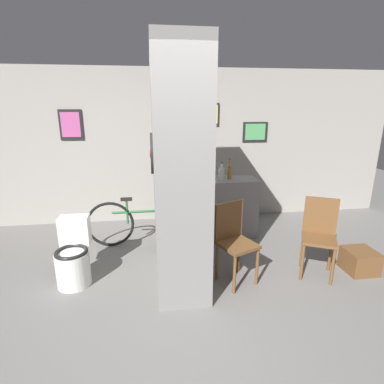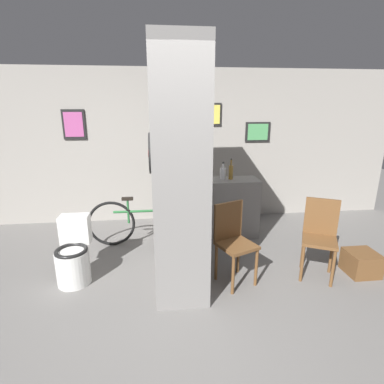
# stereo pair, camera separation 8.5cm
# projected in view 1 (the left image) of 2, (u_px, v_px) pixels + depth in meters

# --- Properties ---
(ground_plane) EXTENTS (14.00, 14.00, 0.00)m
(ground_plane) POSITION_uv_depth(u_px,v_px,m) (190.00, 309.00, 3.05)
(ground_plane) COLOR slate
(wall_back) EXTENTS (8.00, 0.09, 2.60)m
(wall_back) POSITION_uv_depth(u_px,v_px,m) (170.00, 147.00, 5.19)
(wall_back) COLOR gray
(wall_back) RESTS_ON ground_plane
(pillar_center) EXTENTS (0.58, 1.23, 2.60)m
(pillar_center) POSITION_uv_depth(u_px,v_px,m) (179.00, 172.00, 3.27)
(pillar_center) COLOR gray
(pillar_center) RESTS_ON ground_plane
(counter_shelf) EXTENTS (1.38, 0.44, 0.91)m
(counter_shelf) POSITION_uv_depth(u_px,v_px,m) (212.00, 208.00, 4.68)
(counter_shelf) COLOR gray
(counter_shelf) RESTS_ON ground_plane
(toilet) EXTENTS (0.38, 0.54, 0.75)m
(toilet) POSITION_uv_depth(u_px,v_px,m) (74.00, 257.00, 3.46)
(toilet) COLOR silver
(toilet) RESTS_ON ground_plane
(chair_near_pillar) EXTENTS (0.50, 0.50, 0.94)m
(chair_near_pillar) POSITION_uv_depth(u_px,v_px,m) (234.00, 238.00, 3.45)
(chair_near_pillar) COLOR brown
(chair_near_pillar) RESTS_ON ground_plane
(chair_by_doorway) EXTENTS (0.51, 0.51, 0.94)m
(chair_by_doorway) POSITION_uv_depth(u_px,v_px,m) (319.00, 233.00, 3.59)
(chair_by_doorway) COLOR brown
(chair_by_doorway) RESTS_ON ground_plane
(bicycle) EXTENTS (1.68, 0.42, 0.73)m
(bicycle) POSITION_uv_depth(u_px,v_px,m) (145.00, 222.00, 4.40)
(bicycle) COLOR black
(bicycle) RESTS_ON ground_plane
(bottle_tall) EXTENTS (0.07, 0.07, 0.32)m
(bottle_tall) POSITION_uv_depth(u_px,v_px,m) (229.00, 171.00, 4.57)
(bottle_tall) COLOR olive
(bottle_tall) RESTS_ON counter_shelf
(bottle_short) EXTENTS (0.09, 0.09, 0.27)m
(bottle_short) POSITION_uv_depth(u_px,v_px,m) (221.00, 173.00, 4.59)
(bottle_short) COLOR silver
(bottle_short) RESTS_ON counter_shelf
(floor_crate) EXTENTS (0.36, 0.36, 0.28)m
(floor_crate) POSITION_uv_depth(u_px,v_px,m) (360.00, 261.00, 3.72)
(floor_crate) COLOR brown
(floor_crate) RESTS_ON ground_plane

